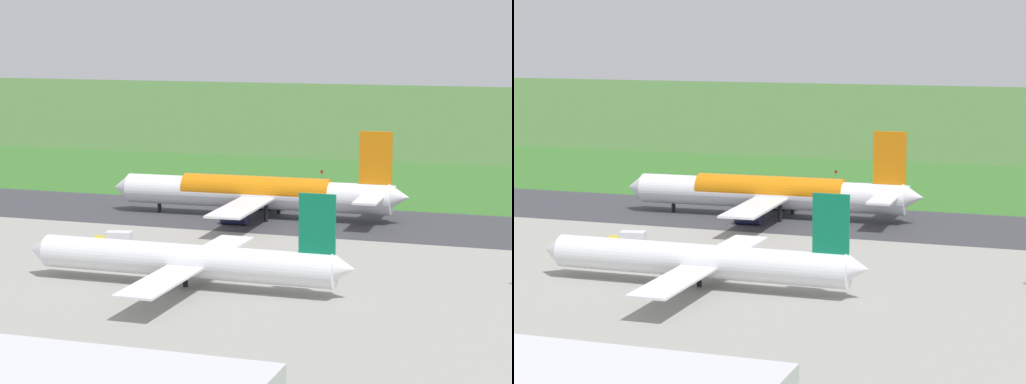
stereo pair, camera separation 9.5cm
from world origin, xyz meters
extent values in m
plane|color=#3D662D|center=(0.00, 0.00, 0.00)|extent=(800.00, 800.00, 0.00)
cube|color=#38383D|center=(0.00, 0.00, 0.03)|extent=(600.00, 28.36, 0.06)
cube|color=gray|center=(0.00, 57.87, 0.03)|extent=(440.00, 110.00, 0.05)
cube|color=#346B27|center=(0.00, -40.87, 0.02)|extent=(600.00, 80.00, 0.04)
cylinder|color=white|center=(-1.85, 0.00, 4.20)|extent=(48.13, 6.57, 5.20)
cone|color=white|center=(23.64, 0.73, 4.20)|extent=(3.14, 5.02, 4.94)
cone|color=white|center=(-27.04, -0.72, 4.80)|extent=(3.62, 4.52, 4.42)
cube|color=orange|center=(-22.96, -0.60, 11.30)|extent=(5.61, 0.66, 9.00)
cube|color=white|center=(-23.12, 4.90, 5.00)|extent=(4.26, 9.11, 0.36)
cube|color=white|center=(-22.80, -6.10, 5.00)|extent=(4.26, 9.11, 0.36)
cube|color=white|center=(-3.16, 10.97, 3.80)|extent=(6.63, 22.16, 0.35)
cube|color=white|center=(-2.53, -11.02, 3.80)|extent=(6.63, 22.16, 0.35)
cylinder|color=#23284C|center=(-0.56, 7.54, 1.32)|extent=(4.58, 2.93, 2.80)
cylinder|color=#23284C|center=(-0.14, -7.45, 1.32)|extent=(4.58, 2.93, 2.80)
cylinder|color=black|center=(16.38, 0.52, 1.71)|extent=(0.70, 0.70, 3.42)
cylinder|color=black|center=(-4.96, 3.91, 1.71)|extent=(0.70, 0.70, 3.42)
cylinder|color=black|center=(-4.73, -4.08, 1.71)|extent=(0.70, 0.70, 3.42)
cylinder|color=orange|center=(-1.85, 0.00, 4.72)|extent=(26.54, 5.98, 5.23)
cylinder|color=white|center=(-8.91, 50.17, 3.50)|extent=(39.96, 4.52, 4.33)
cone|color=white|center=(12.31, 50.27, 3.50)|extent=(2.52, 4.12, 4.11)
cone|color=white|center=(-29.88, 50.07, 3.99)|extent=(2.93, 3.69, 3.68)
cube|color=#0C724C|center=(-26.48, 50.09, 9.40)|extent=(4.66, 0.44, 7.49)
cube|color=white|center=(-9.78, 59.32, 3.16)|extent=(5.08, 18.33, 0.29)
cube|color=white|center=(-9.70, 41.02, 3.16)|extent=(5.08, 18.33, 0.29)
cylinder|color=black|center=(-8.91, 50.17, 0.67)|extent=(0.67, 0.67, 1.33)
cube|color=gold|center=(12.25, 32.03, 1.10)|extent=(2.60, 2.60, 1.30)
cube|color=silver|center=(9.51, 31.46, 1.55)|extent=(4.19, 3.02, 2.20)
cylinder|color=black|center=(12.05, 33.01, 0.45)|extent=(0.94, 0.48, 0.90)
cylinder|color=black|center=(12.46, 31.05, 0.45)|extent=(0.94, 0.48, 0.90)
cylinder|color=black|center=(8.72, 32.32, 0.45)|extent=(0.94, 0.48, 0.90)
cylinder|color=black|center=(9.13, 30.36, 0.45)|extent=(0.94, 0.48, 0.90)
cylinder|color=slate|center=(-1.93, -44.60, 0.91)|extent=(0.10, 0.10, 1.82)
cube|color=red|center=(-1.93, -44.62, 2.12)|extent=(0.60, 0.04, 0.60)
cone|color=orange|center=(6.07, -42.32, 0.28)|extent=(0.40, 0.40, 0.55)
camera|label=1|loc=(-59.86, 174.23, 33.93)|focal=74.49mm
camera|label=2|loc=(-59.95, 174.20, 33.93)|focal=74.49mm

